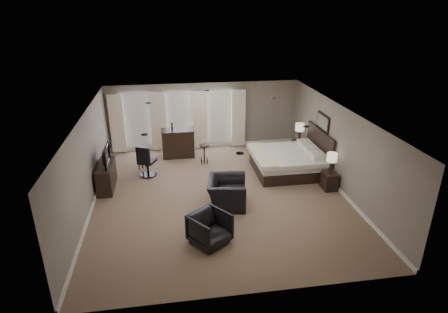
{
  "coord_description": "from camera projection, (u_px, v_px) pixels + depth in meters",
  "views": [
    {
      "loc": [
        -1.44,
        -10.04,
        5.48
      ],
      "look_at": [
        0.2,
        0.4,
        1.1
      ],
      "focal_mm": 30.0,
      "sensor_mm": 36.0,
      "label": 1
    }
  ],
  "objects": [
    {
      "name": "nightstand_near",
      "position": [
        329.0,
        181.0,
        11.75
      ],
      "size": [
        0.41,
        0.5,
        0.55
      ],
      "primitive_type": "cube",
      "color": "black",
      "rests_on": "ground"
    },
    {
      "name": "armchair_near",
      "position": [
        227.0,
        188.0,
        10.74
      ],
      "size": [
        1.01,
        1.36,
        1.08
      ],
      "primitive_type": "imported",
      "rotation": [
        0.0,
        0.0,
        1.39
      ],
      "color": "black",
      "rests_on": "ground"
    },
    {
      "name": "armchair_far",
      "position": [
        210.0,
        227.0,
        9.05
      ],
      "size": [
        1.15,
        1.14,
        0.87
      ],
      "primitive_type": "imported",
      "rotation": [
        0.0,
        0.0,
        0.65
      ],
      "color": "black",
      "rests_on": "ground"
    },
    {
      "name": "room",
      "position": [
        219.0,
        156.0,
        10.97
      ],
      "size": [
        7.6,
        8.6,
        2.64
      ],
      "color": "#775F4B",
      "rests_on": "ground"
    },
    {
      "name": "desk_chair",
      "position": [
        147.0,
        160.0,
        12.55
      ],
      "size": [
        0.76,
        0.76,
        1.11
      ],
      "primitive_type": "cube",
      "rotation": [
        0.0,
        0.0,
        2.68
      ],
      "color": "black",
      "rests_on": "ground"
    },
    {
      "name": "lamp_far",
      "position": [
        300.0,
        133.0,
        14.15
      ],
      "size": [
        0.34,
        0.34,
        0.7
      ],
      "primitive_type": "cube",
      "color": "beige",
      "rests_on": "nightstand_far"
    },
    {
      "name": "bar_counter",
      "position": [
        178.0,
        143.0,
        14.13
      ],
      "size": [
        1.23,
        0.64,
        1.07
      ],
      "primitive_type": "cube",
      "color": "black",
      "rests_on": "ground"
    },
    {
      "name": "nightstand_far",
      "position": [
        298.0,
        148.0,
        14.39
      ],
      "size": [
        0.41,
        0.5,
        0.55
      ],
      "primitive_type": "cube",
      "color": "black",
      "rests_on": "ground"
    },
    {
      "name": "wall_art",
      "position": [
        323.0,
        122.0,
        12.54
      ],
      "size": [
        0.04,
        0.96,
        0.56
      ],
      "primitive_type": "cube",
      "color": "slate",
      "rests_on": "room"
    },
    {
      "name": "tv",
      "position": [
        105.0,
        162.0,
        11.57
      ],
      "size": [
        0.59,
        1.02,
        0.13
      ],
      "primitive_type": "imported",
      "rotation": [
        0.0,
        0.0,
        1.57
      ],
      "color": "black",
      "rests_on": "dresser"
    },
    {
      "name": "dresser",
      "position": [
        106.0,
        176.0,
        11.76
      ],
      "size": [
        0.45,
        1.41,
        0.82
      ],
      "primitive_type": "cube",
      "color": "black",
      "rests_on": "ground"
    },
    {
      "name": "bar_stool_right",
      "position": [
        204.0,
        154.0,
        13.59
      ],
      "size": [
        0.42,
        0.42,
        0.72
      ],
      "primitive_type": "cube",
      "rotation": [
        0.0,
        0.0,
        -0.28
      ],
      "color": "black",
      "rests_on": "ground"
    },
    {
      "name": "window_bay",
      "position": [
        179.0,
        120.0,
        14.61
      ],
      "size": [
        5.25,
        0.2,
        2.3
      ],
      "color": "silver",
      "rests_on": "room"
    },
    {
      "name": "bar_stool_left",
      "position": [
        142.0,
        158.0,
        13.17
      ],
      "size": [
        0.43,
        0.43,
        0.79
      ],
      "primitive_type": "cube",
      "rotation": [
        0.0,
        0.0,
        -0.17
      ],
      "color": "black",
      "rests_on": "ground"
    },
    {
      "name": "lamp_near",
      "position": [
        331.0,
        163.0,
        11.51
      ],
      "size": [
        0.32,
        0.32,
        0.66
      ],
      "primitive_type": "cube",
      "color": "beige",
      "rests_on": "nightstand_near"
    },
    {
      "name": "bed",
      "position": [
        289.0,
        152.0,
        12.77
      ],
      "size": [
        2.3,
        2.2,
        1.47
      ],
      "primitive_type": "cube",
      "color": "silver",
      "rests_on": "ground"
    }
  ]
}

